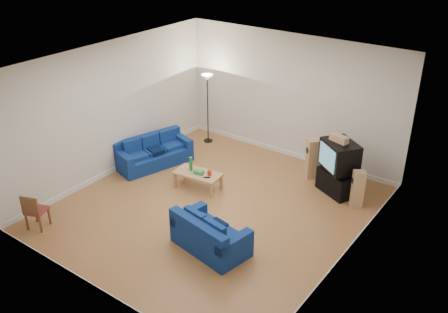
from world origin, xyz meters
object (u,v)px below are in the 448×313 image
Objects in this scene: sofa_loveseat at (209,237)px; tv_stand at (336,182)px; television at (340,156)px; sofa_three_seat at (153,154)px; coffee_table at (198,175)px.

tv_stand is (1.04, 3.38, -0.01)m from sofa_loveseat.
television reaches higher than tv_stand.
coffee_table is (1.67, -0.28, 0.07)m from sofa_three_seat.
sofa_three_seat is at bearing -126.12° from television.
sofa_loveseat reaches higher than coffee_table.
tv_stand reaches higher than coffee_table.
television is (0.01, -0.02, 0.69)m from tv_stand.
sofa_three_seat is 1.98× the size of television.
television reaches higher than sofa_three_seat.
sofa_three_seat is 4.62m from television.
sofa_three_seat is at bearing -136.28° from tv_stand.
sofa_loveseat is at bearing -71.15° from television.
tv_stand is at bearing 82.99° from sofa_loveseat.
television is (1.06, 3.35, 0.68)m from sofa_loveseat.
sofa_three_seat reaches higher than tv_stand.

